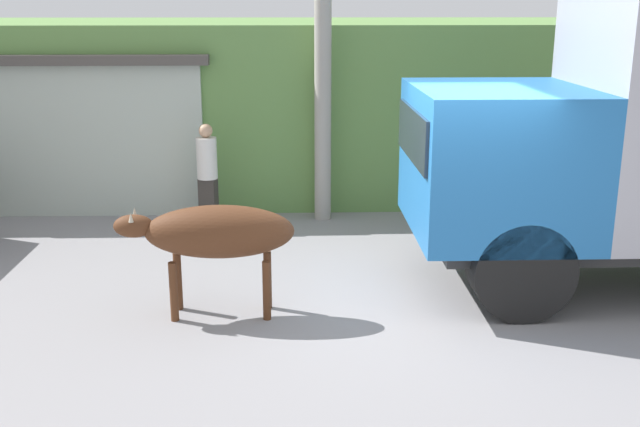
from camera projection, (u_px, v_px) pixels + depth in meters
The scene contains 6 objects.
ground_plane at pixel (423, 308), 8.63m from camera, with size 60.00×60.00×0.00m, color gray.
hillside_embankment at pixel (365, 97), 15.50m from camera, with size 32.00×6.88×3.06m.
building_backdrop at pixel (84, 125), 13.15m from camera, with size 4.73×2.70×2.62m.
brown_cow at pixel (216, 233), 8.21m from camera, with size 1.98×0.59×1.27m.
pedestrian_on_hill at pixel (207, 170), 11.68m from camera, with size 0.41×0.41×1.61m.
utility_pole at pixel (323, 15), 11.37m from camera, with size 0.90×0.26×6.24m.
Camera 1 is at (-1.47, -7.97, 3.39)m, focal length 42.00 mm.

